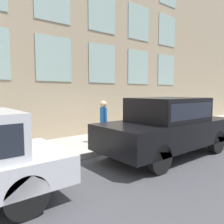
% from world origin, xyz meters
% --- Properties ---
extents(ground_plane, '(80.00, 80.00, 0.00)m').
position_xyz_m(ground_plane, '(0.00, 0.00, 0.00)').
color(ground_plane, '#47474C').
extents(sidewalk, '(2.71, 60.00, 0.17)m').
position_xyz_m(sidewalk, '(1.35, 0.00, 0.08)').
color(sidewalk, '#B2ADA3').
rests_on(sidewalk, ground_plane).
extents(building_facade, '(0.33, 40.00, 11.73)m').
position_xyz_m(building_facade, '(2.86, -0.00, 5.86)').
color(building_facade, tan).
rests_on(building_facade, ground_plane).
extents(fire_hydrant, '(0.33, 0.44, 0.75)m').
position_xyz_m(fire_hydrant, '(0.62, -0.56, 0.55)').
color(fire_hydrant, red).
rests_on(fire_hydrant, sidewalk).
extents(person, '(0.40, 0.26, 1.63)m').
position_xyz_m(person, '(0.82, 0.12, 1.15)').
color(person, '#726651').
rests_on(person, sidewalk).
extents(parked_car_black_near, '(2.08, 4.99, 1.94)m').
position_xyz_m(parked_car_black_near, '(-1.38, -0.93, 1.06)').
color(parked_car_black_near, black).
rests_on(parked_car_black_near, ground_plane).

